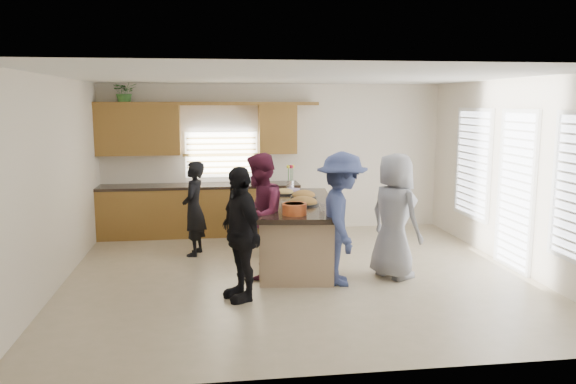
{
  "coord_description": "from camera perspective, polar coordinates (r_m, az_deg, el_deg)",
  "views": [
    {
      "loc": [
        -1.19,
        -7.68,
        2.46
      ],
      "look_at": [
        -0.08,
        0.38,
        1.15
      ],
      "focal_mm": 35.0,
      "sensor_mm": 36.0,
      "label": 1
    }
  ],
  "objects": [
    {
      "name": "island",
      "position": [
        8.7,
        0.67,
        -4.21
      ],
      "size": [
        1.47,
        2.82,
        0.95
      ],
      "rotation": [
        0.0,
        0.0,
        -0.12
      ],
      "color": "tan",
      "rests_on": "ground"
    },
    {
      "name": "woman_left_front",
      "position": [
        7.01,
        -4.88,
        -4.22
      ],
      "size": [
        0.73,
        1.07,
        1.69
      ],
      "primitive_type": "imported",
      "rotation": [
        0.0,
        0.0,
        -1.21
      ],
      "color": "black",
      "rests_on": "ground"
    },
    {
      "name": "plate_stack",
      "position": [
        9.51,
        0.49,
        0.17
      ],
      "size": [
        0.24,
        0.24,
        0.06
      ],
      "primitive_type": "cylinder",
      "color": "#977DB5",
      "rests_on": "island"
    },
    {
      "name": "platter_mid",
      "position": [
        8.99,
        1.6,
        -0.35
      ],
      "size": [
        0.42,
        0.42,
        0.17
      ],
      "color": "black",
      "rests_on": "island"
    },
    {
      "name": "flower_vase",
      "position": [
        9.69,
        0.25,
        1.52
      ],
      "size": [
        0.14,
        0.14,
        0.44
      ],
      "color": "silver",
      "rests_on": "island"
    },
    {
      "name": "platter_front",
      "position": [
        8.34,
        1.54,
        -1.1
      ],
      "size": [
        0.48,
        0.48,
        0.19
      ],
      "color": "black",
      "rests_on": "island"
    },
    {
      "name": "floor",
      "position": [
        8.15,
        0.96,
        -8.42
      ],
      "size": [
        6.5,
        6.5,
        0.0
      ],
      "primitive_type": "plane",
      "color": "#C5B192",
      "rests_on": "ground"
    },
    {
      "name": "salad_bowl",
      "position": [
        7.58,
        0.66,
        -1.68
      ],
      "size": [
        0.33,
        0.33,
        0.16
      ],
      "color": "orange",
      "rests_on": "island"
    },
    {
      "name": "woman_right_front",
      "position": [
        7.99,
        10.77,
        -2.41
      ],
      "size": [
        0.9,
        1.02,
        1.76
      ],
      "primitive_type": "imported",
      "rotation": [
        0.0,
        0.0,
        2.05
      ],
      "color": "gray",
      "rests_on": "ground"
    },
    {
      "name": "back_cabinetry",
      "position": [
        10.53,
        -9.23,
        0.57
      ],
      "size": [
        4.08,
        0.66,
        2.46
      ],
      "color": "olive",
      "rests_on": "ground"
    },
    {
      "name": "woman_right_back",
      "position": [
        7.6,
        5.48,
        -2.71
      ],
      "size": [
        0.83,
        1.25,
        1.81
      ],
      "primitive_type": "imported",
      "rotation": [
        0.0,
        0.0,
        1.43
      ],
      "color": "#38457B",
      "rests_on": "ground"
    },
    {
      "name": "right_wall_glazing",
      "position": [
        8.81,
        22.31,
        1.17
      ],
      "size": [
        0.06,
        4.0,
        2.25
      ],
      "color": "white",
      "rests_on": "ground"
    },
    {
      "name": "woman_left_mid",
      "position": [
        7.88,
        -2.91,
        -2.42
      ],
      "size": [
        0.88,
        1.01,
        1.76
      ],
      "primitive_type": "imported",
      "rotation": [
        0.0,
        0.0,
        -1.85
      ],
      "color": "#5C1B35",
      "rests_on": "ground"
    },
    {
      "name": "room_shell",
      "position": [
        7.79,
        1.0,
        5.03
      ],
      "size": [
        6.52,
        6.02,
        2.81
      ],
      "color": "silver",
      "rests_on": "ground"
    },
    {
      "name": "woman_left_back",
      "position": [
        9.14,
        -9.53,
        -1.68
      ],
      "size": [
        0.48,
        0.62,
        1.53
      ],
      "primitive_type": "imported",
      "rotation": [
        0.0,
        0.0,
        -1.79
      ],
      "color": "black",
      "rests_on": "ground"
    },
    {
      "name": "clear_cup",
      "position": [
        7.82,
        3.48,
        -1.59
      ],
      "size": [
        0.08,
        0.08,
        0.11
      ],
      "primitive_type": "cylinder",
      "color": "white",
      "rests_on": "island"
    },
    {
      "name": "potted_plant",
      "position": [
        10.61,
        -16.24,
        9.73
      ],
      "size": [
        0.51,
        0.47,
        0.47
      ],
      "primitive_type": "imported",
      "rotation": [
        0.0,
        0.0,
        0.27
      ],
      "color": "#38722D",
      "rests_on": "back_cabinetry"
    },
    {
      "name": "platter_back",
      "position": [
        9.28,
        -0.34,
        -0.06
      ],
      "size": [
        0.33,
        0.33,
        0.13
      ],
      "color": "black",
      "rests_on": "island"
    }
  ]
}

